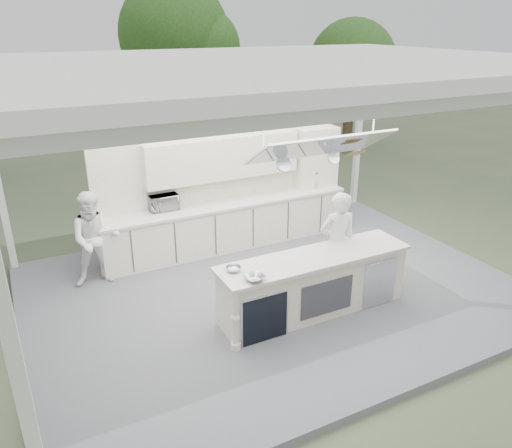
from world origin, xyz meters
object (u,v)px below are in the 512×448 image
demo_island (313,284)px  head_chef (337,243)px  sous_chef (95,239)px  back_counter (228,224)px

demo_island → head_chef: size_ratio=1.78×
demo_island → sous_chef: sous_chef is taller
back_counter → head_chef: (0.88, -2.42, 0.40)m
head_chef → demo_island: bearing=37.6°
head_chef → back_counter: bearing=-61.4°
back_counter → sous_chef: (-2.60, -0.35, 0.35)m
back_counter → sous_chef: size_ratio=3.05×
head_chef → sous_chef: size_ratio=1.05×
sous_chef → head_chef: bearing=-23.2°
demo_island → head_chef: bearing=29.0°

